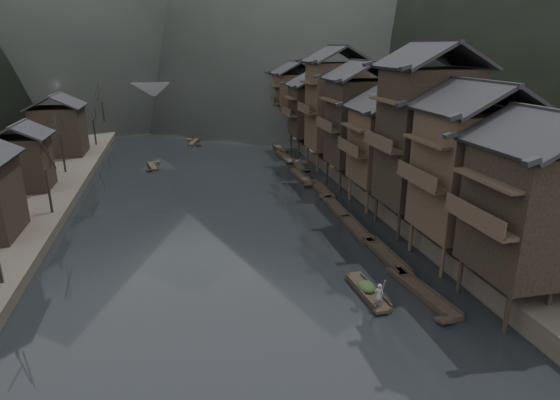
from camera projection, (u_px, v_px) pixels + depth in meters
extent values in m
plane|color=black|center=(242.00, 276.00, 34.43)|extent=(300.00, 300.00, 0.00)
cube|color=#2D2823|center=(415.00, 141.00, 78.44)|extent=(40.00, 200.00, 1.80)
cylinder|color=black|center=(507.00, 313.00, 27.32)|extent=(0.30, 0.30, 2.90)
cylinder|color=black|center=(460.00, 275.00, 31.77)|extent=(0.30, 0.30, 2.90)
cylinder|color=black|center=(548.00, 307.00, 27.89)|extent=(0.30, 0.30, 2.90)
cylinder|color=black|center=(496.00, 271.00, 32.33)|extent=(0.30, 0.30, 2.90)
cube|color=black|center=(538.00, 211.00, 28.54)|extent=(7.00, 6.00, 7.87)
cube|color=#2D2219|center=(480.00, 222.00, 27.83)|extent=(1.20, 5.70, 0.25)
cylinder|color=#2D2219|center=(443.00, 261.00, 33.80)|extent=(0.30, 0.30, 2.90)
cylinder|color=#2D2219|center=(411.00, 236.00, 38.25)|extent=(0.30, 0.30, 2.90)
cylinder|color=#2D2219|center=(476.00, 258.00, 34.37)|extent=(0.30, 0.30, 2.90)
cylinder|color=#2D2219|center=(441.00, 234.00, 38.82)|extent=(0.30, 0.30, 2.90)
cube|color=#2D2219|center=(471.00, 173.00, 34.84)|extent=(7.00, 6.00, 9.05)
cube|color=#2D2219|center=(422.00, 182.00, 34.15)|extent=(1.20, 5.70, 0.25)
cylinder|color=black|center=(399.00, 227.00, 40.29)|extent=(0.30, 0.30, 2.90)
cylinder|color=black|center=(376.00, 209.00, 44.74)|extent=(0.30, 0.30, 2.90)
cylinder|color=black|center=(428.00, 224.00, 40.86)|extent=(0.30, 0.30, 2.90)
cylinder|color=black|center=(403.00, 207.00, 45.30)|extent=(0.30, 0.30, 2.90)
cube|color=black|center=(426.00, 138.00, 40.90)|extent=(7.00, 6.00, 11.74)
cube|color=#2D2219|center=(383.00, 146.00, 40.26)|extent=(1.20, 5.70, 0.25)
cylinder|color=#2D2219|center=(367.00, 202.00, 46.77)|extent=(0.30, 0.30, 2.90)
cylinder|color=#2D2219|center=(350.00, 188.00, 51.22)|extent=(0.30, 0.30, 2.90)
cylinder|color=#2D2219|center=(393.00, 200.00, 47.34)|extent=(0.30, 0.30, 2.90)
cylinder|color=#2D2219|center=(373.00, 186.00, 51.79)|extent=(0.30, 0.30, 2.90)
cube|color=#2D2219|center=(389.00, 146.00, 48.06)|extent=(7.00, 6.00, 7.41)
cube|color=#2D2219|center=(352.00, 151.00, 47.35)|extent=(1.20, 5.70, 0.25)
cylinder|color=black|center=(340.00, 180.00, 54.19)|extent=(0.30, 0.30, 2.90)
cylinder|color=black|center=(327.00, 170.00, 58.63)|extent=(0.30, 0.30, 2.90)
cylinder|color=black|center=(362.00, 179.00, 54.76)|extent=(0.30, 0.30, 2.90)
cylinder|color=black|center=(348.00, 169.00, 59.20)|extent=(0.30, 0.30, 2.90)
cube|color=black|center=(360.00, 123.00, 55.10)|extent=(7.00, 6.00, 9.78)
cube|color=#2D2219|center=(328.00, 128.00, 54.43)|extent=(1.20, 5.70, 0.25)
cylinder|color=#2D2219|center=(318.00, 162.00, 62.53)|extent=(0.30, 0.30, 2.90)
cylinder|color=#2D2219|center=(308.00, 154.00, 66.97)|extent=(0.30, 0.30, 2.90)
cylinder|color=#2D2219|center=(337.00, 161.00, 63.09)|extent=(0.30, 0.30, 2.90)
cylinder|color=#2D2219|center=(326.00, 154.00, 67.54)|extent=(0.30, 0.30, 2.90)
cube|color=#2D2219|center=(336.00, 106.00, 63.19)|extent=(7.00, 6.00, 11.41)
cube|color=#2D2219|center=(307.00, 112.00, 62.54)|extent=(1.20, 5.70, 0.25)
cylinder|color=black|center=(299.00, 147.00, 71.79)|extent=(0.30, 0.30, 2.90)
cylinder|color=black|center=(291.00, 141.00, 76.24)|extent=(0.30, 0.30, 2.90)
cylinder|color=black|center=(316.00, 146.00, 72.36)|extent=(0.30, 0.30, 2.90)
cylinder|color=black|center=(307.00, 140.00, 76.81)|extent=(0.30, 0.30, 2.90)
cube|color=black|center=(314.00, 111.00, 73.05)|extent=(7.00, 6.00, 7.59)
cube|color=#2D2219|center=(289.00, 114.00, 72.34)|extent=(1.20, 5.70, 0.25)
cylinder|color=#2D2219|center=(281.00, 133.00, 82.91)|extent=(0.30, 0.30, 2.90)
cylinder|color=#2D2219|center=(276.00, 129.00, 87.36)|extent=(0.30, 0.30, 2.90)
cylinder|color=#2D2219|center=(296.00, 133.00, 83.48)|extent=(0.30, 0.30, 2.90)
cylinder|color=#2D2219|center=(290.00, 128.00, 87.92)|extent=(0.30, 0.30, 2.90)
cube|color=#2D2219|center=(295.00, 99.00, 83.99)|extent=(7.00, 6.00, 8.73)
cube|color=#2D2219|center=(273.00, 102.00, 83.30)|extent=(1.20, 5.70, 0.25)
cube|color=black|center=(24.00, 161.00, 51.14)|extent=(5.00, 5.00, 5.80)
cube|color=black|center=(59.00, 129.00, 67.66)|extent=(6.50, 6.50, 6.80)
cylinder|color=black|center=(39.00, 189.00, 43.89)|extent=(0.24, 0.24, 4.20)
cylinder|color=black|center=(71.00, 151.00, 58.39)|extent=(0.24, 0.24, 4.88)
cylinder|color=black|center=(93.00, 131.00, 74.61)|extent=(0.24, 0.24, 3.99)
cylinder|color=black|center=(103.00, 115.00, 86.05)|extent=(0.24, 0.24, 5.43)
cube|color=black|center=(421.00, 292.00, 31.93)|extent=(1.93, 7.47, 0.30)
cube|color=black|center=(421.00, 289.00, 31.87)|extent=(1.97, 7.33, 0.10)
cube|color=black|center=(403.00, 267.00, 35.23)|extent=(1.03, 1.01, 0.36)
cube|color=black|center=(444.00, 319.00, 28.53)|extent=(1.03, 1.01, 0.36)
cube|color=black|center=(386.00, 256.00, 37.36)|extent=(1.17, 7.20, 0.30)
cube|color=black|center=(386.00, 254.00, 37.31)|extent=(1.23, 7.06, 0.10)
cube|color=black|center=(369.00, 238.00, 40.53)|extent=(0.94, 0.89, 0.36)
cube|color=black|center=(406.00, 274.00, 34.11)|extent=(0.94, 0.89, 0.36)
cube|color=black|center=(356.00, 229.00, 42.90)|extent=(1.32, 6.93, 0.30)
cube|color=black|center=(356.00, 227.00, 42.85)|extent=(1.37, 6.80, 0.10)
cube|color=black|center=(342.00, 215.00, 45.91)|extent=(0.96, 0.88, 0.35)
cube|color=black|center=(371.00, 241.00, 39.81)|extent=(0.96, 0.88, 0.35)
cube|color=black|center=(334.00, 207.00, 48.77)|extent=(1.37, 6.91, 0.30)
cube|color=black|center=(334.00, 205.00, 48.72)|extent=(1.42, 6.78, 0.10)
cube|color=black|center=(324.00, 196.00, 51.76)|extent=(0.97, 0.88, 0.35)
cube|color=black|center=(347.00, 216.00, 45.70)|extent=(0.97, 0.88, 0.35)
cube|color=black|center=(322.00, 190.00, 54.23)|extent=(1.20, 6.34, 0.30)
cube|color=black|center=(322.00, 189.00, 54.18)|extent=(1.26, 6.22, 0.10)
cube|color=black|center=(314.00, 182.00, 56.99)|extent=(0.95, 0.80, 0.33)
cube|color=black|center=(331.00, 197.00, 51.39)|extent=(0.95, 0.80, 0.33)
cube|color=black|center=(301.00, 177.00, 59.58)|extent=(1.51, 7.70, 0.30)
cube|color=black|center=(301.00, 176.00, 59.53)|extent=(1.55, 7.55, 0.10)
cube|color=black|center=(296.00, 169.00, 62.98)|extent=(0.98, 0.98, 0.37)
cube|color=black|center=(308.00, 184.00, 56.10)|extent=(0.98, 0.98, 0.37)
cube|color=black|center=(298.00, 166.00, 65.47)|extent=(1.68, 5.94, 0.30)
cube|color=black|center=(298.00, 164.00, 65.41)|extent=(1.73, 5.83, 0.10)
cube|color=black|center=(292.00, 160.00, 67.96)|extent=(1.00, 0.82, 0.32)
cube|color=black|center=(306.00, 169.00, 62.89)|extent=(1.00, 0.82, 0.32)
cube|color=black|center=(285.00, 157.00, 70.48)|extent=(1.32, 7.65, 0.30)
cube|color=black|center=(285.00, 156.00, 70.42)|extent=(1.37, 7.50, 0.10)
cube|color=black|center=(280.00, 151.00, 73.84)|extent=(0.96, 0.96, 0.37)
cube|color=black|center=(290.00, 162.00, 67.02)|extent=(0.96, 0.96, 0.37)
cube|color=black|center=(279.00, 148.00, 76.61)|extent=(1.37, 6.39, 0.30)
cube|color=black|center=(279.00, 147.00, 76.56)|extent=(1.42, 6.27, 0.10)
cube|color=black|center=(276.00, 144.00, 79.42)|extent=(0.97, 0.82, 0.33)
cube|color=black|center=(282.00, 151.00, 73.72)|extent=(0.97, 0.82, 0.33)
cube|color=black|center=(153.00, 166.00, 65.03)|extent=(1.75, 4.66, 0.30)
cube|color=black|center=(153.00, 165.00, 64.97)|extent=(1.79, 4.57, 0.10)
cube|color=black|center=(156.00, 162.00, 67.06)|extent=(0.93, 0.71, 0.29)
cube|color=black|center=(149.00, 169.00, 62.92)|extent=(0.93, 0.71, 0.29)
cube|color=black|center=(194.00, 142.00, 81.20)|extent=(2.39, 5.54, 0.30)
cube|color=black|center=(194.00, 141.00, 81.14)|extent=(2.41, 5.45, 0.10)
cube|color=black|center=(189.00, 139.00, 83.36)|extent=(1.00, 0.88, 0.31)
cube|color=black|center=(199.00, 144.00, 78.94)|extent=(1.00, 0.88, 0.31)
cube|color=black|center=(221.00, 132.00, 91.11)|extent=(2.89, 5.02, 0.30)
cube|color=black|center=(221.00, 131.00, 91.05)|extent=(2.89, 4.95, 0.10)
cube|color=black|center=(215.00, 129.00, 92.93)|extent=(1.03, 0.91, 0.30)
cube|color=black|center=(227.00, 133.00, 89.20)|extent=(1.03, 0.91, 0.30)
cube|color=black|center=(191.00, 127.00, 96.77)|extent=(3.05, 5.05, 0.30)
cube|color=black|center=(191.00, 126.00, 96.71)|extent=(3.06, 4.98, 0.10)
cube|color=black|center=(196.00, 124.00, 99.00)|extent=(1.04, 0.93, 0.30)
cube|color=black|center=(187.00, 128.00, 94.45)|extent=(1.04, 0.93, 0.30)
cube|color=#4C4C4F|center=(193.00, 90.00, 98.87)|extent=(40.00, 6.00, 1.60)
cube|color=#4C4C4F|center=(193.00, 85.00, 95.96)|extent=(40.00, 0.50, 1.00)
cube|color=#4C4C4F|center=(192.00, 83.00, 100.96)|extent=(40.00, 0.50, 1.00)
cube|color=#4C4C4F|center=(126.00, 111.00, 97.24)|extent=(3.20, 6.00, 6.40)
cube|color=#4C4C4F|center=(172.00, 110.00, 99.20)|extent=(3.20, 6.00, 6.40)
cube|color=#4C4C4F|center=(215.00, 108.00, 101.06)|extent=(3.20, 6.00, 6.40)
cube|color=#4C4C4F|center=(258.00, 107.00, 103.02)|extent=(3.20, 6.00, 6.40)
cube|color=black|center=(368.00, 293.00, 31.80)|extent=(1.34, 5.10, 0.30)
cube|color=black|center=(368.00, 290.00, 31.75)|extent=(1.39, 5.00, 0.10)
cube|color=black|center=(356.00, 275.00, 34.03)|extent=(0.96, 0.67, 0.30)
cube|color=black|center=(381.00, 310.00, 29.49)|extent=(0.96, 0.67, 0.30)
ellipsoid|color=black|center=(367.00, 282.00, 31.83)|extent=(1.21, 1.58, 0.73)
imported|color=slate|center=(379.00, 292.00, 29.65)|extent=(0.71, 0.61, 1.66)
cylinder|color=#8C7A51|center=(385.00, 259.00, 28.97)|extent=(0.99, 2.44, 2.93)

